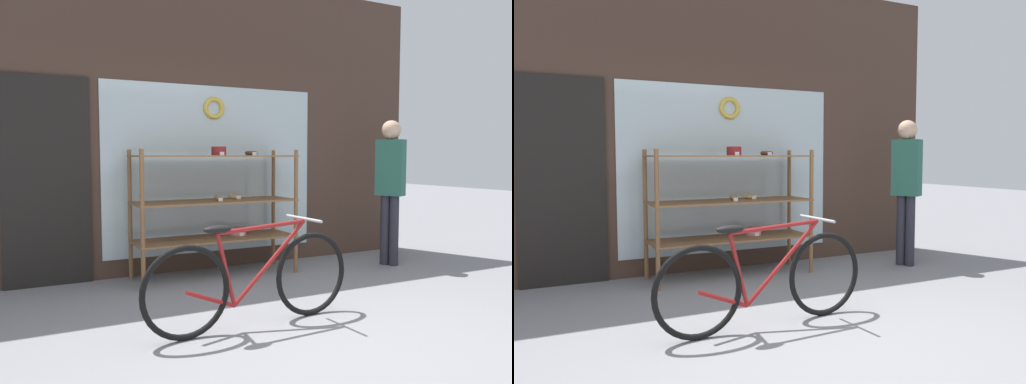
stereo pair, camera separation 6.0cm
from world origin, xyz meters
TOP-DOWN VIEW (x-y plane):
  - ground_plane at (0.00, 0.00)m, footprint 30.00×30.00m
  - storefront_facade at (-0.04, 2.61)m, footprint 5.98×0.13m
  - display_case at (0.09, 2.19)m, footprint 1.76×0.56m
  - bicycle at (-0.30, 0.55)m, footprint 1.78×0.46m
  - pedestrian at (2.13, 1.76)m, footprint 0.32×0.37m

SIDE VIEW (x-z plane):
  - ground_plane at x=0.00m, z-range 0.00..0.00m
  - bicycle at x=-0.30m, z-range -0.04..0.78m
  - display_case at x=0.09m, z-range 0.13..1.53m
  - pedestrian at x=2.13m, z-range 0.16..1.89m
  - storefront_facade at x=-0.04m, z-range -0.04..3.31m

